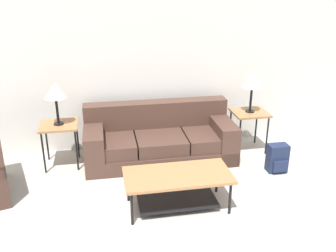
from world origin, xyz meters
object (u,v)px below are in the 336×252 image
object	(u,v)px
side_table_right	(249,116)
table_lamp_right	(252,81)
side_table_left	(59,129)
coffee_table	(178,183)
table_lamp_left	(55,91)
backpack	(277,158)
couch	(159,140)

from	to	relation	value
side_table_right	table_lamp_right	distance (m)	0.56
side_table_left	side_table_right	xyz separation A→B (m)	(2.89, 0.00, 0.00)
side_table_left	coffee_table	bearing A→B (deg)	-44.20
table_lamp_left	backpack	world-z (taller)	table_lamp_left
coffee_table	table_lamp_left	bearing A→B (deg)	135.80
coffee_table	side_table_right	world-z (taller)	side_table_right
coffee_table	backpack	bearing A→B (deg)	21.51
side_table_right	coffee_table	bearing A→B (deg)	-136.02
coffee_table	side_table_right	xyz separation A→B (m)	(1.45, 1.40, 0.24)
coffee_table	side_table_left	bearing A→B (deg)	135.80
table_lamp_right	backpack	world-z (taller)	table_lamp_right
coffee_table	backpack	size ratio (longest dim) A/B	3.08
side_table_right	backpack	xyz separation A→B (m)	(0.14, -0.77, -0.38)
couch	table_lamp_right	distance (m)	1.67
side_table_right	couch	bearing A→B (deg)	-178.57
couch	backpack	distance (m)	1.75
table_lamp_left	table_lamp_right	bearing A→B (deg)	0.00
table_lamp_left	backpack	xyz separation A→B (m)	(3.03, -0.77, -0.94)
side_table_left	backpack	world-z (taller)	side_table_left
table_lamp_left	backpack	size ratio (longest dim) A/B	1.50
side_table_right	backpack	world-z (taller)	side_table_right
couch	coffee_table	xyz separation A→B (m)	(-0.01, -1.36, 0.04)
side_table_left	backpack	distance (m)	3.15
table_lamp_right	side_table_right	bearing A→B (deg)	0.00
table_lamp_left	backpack	bearing A→B (deg)	-14.34
couch	table_lamp_left	distance (m)	1.67
couch	table_lamp_right	xyz separation A→B (m)	(1.44, 0.04, 0.84)
couch	coffee_table	size ratio (longest dim) A/B	1.76
table_lamp_left	side_table_right	bearing A→B (deg)	0.00
backpack	coffee_table	bearing A→B (deg)	-158.49
couch	side_table_right	bearing A→B (deg)	1.43
coffee_table	table_lamp_left	size ratio (longest dim) A/B	2.05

